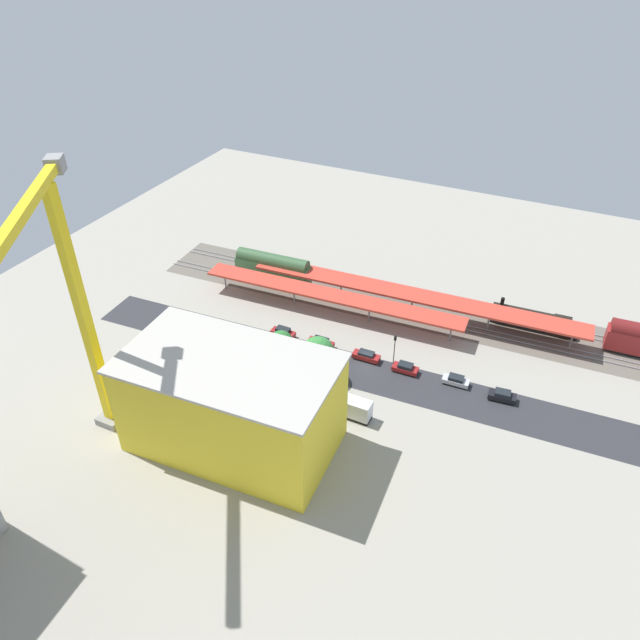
% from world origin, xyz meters
% --- Properties ---
extents(ground_plane, '(163.61, 163.61, 0.00)m').
position_xyz_m(ground_plane, '(0.00, 0.00, 0.00)').
color(ground_plane, '#9E998C').
rests_on(ground_plane, ground).
extents(rail_bed, '(102.83, 19.15, 0.01)m').
position_xyz_m(rail_bed, '(0.00, -20.37, 0.00)').
color(rail_bed, '#665E54').
rests_on(rail_bed, ground).
extents(street_asphalt, '(102.58, 14.07, 0.01)m').
position_xyz_m(street_asphalt, '(0.00, 2.21, 0.00)').
color(street_asphalt, '#2D2D33').
rests_on(street_asphalt, ground).
extents(track_rails, '(102.14, 12.73, 0.12)m').
position_xyz_m(track_rails, '(0.00, -20.37, 0.18)').
color(track_rails, '#9E9EA8').
rests_on(track_rails, ground).
extents(platform_canopy_near, '(51.86, 7.01, 4.34)m').
position_xyz_m(platform_canopy_near, '(11.93, -11.66, 4.10)').
color(platform_canopy_near, '#C63D2D').
rests_on(platform_canopy_near, ground).
extents(platform_canopy_far, '(64.90, 8.07, 4.43)m').
position_xyz_m(platform_canopy_far, '(-2.14, -18.36, 4.18)').
color(platform_canopy_far, '#C63D2D').
rests_on(platform_canopy_far, ground).
extents(locomotive, '(15.77, 3.48, 5.08)m').
position_xyz_m(locomotive, '(-24.30, -23.41, 1.77)').
color(locomotive, black).
rests_on(locomotive, ground).
extents(freight_coach_far, '(16.34, 3.94, 6.32)m').
position_xyz_m(freight_coach_far, '(27.74, -17.32, 3.32)').
color(freight_coach_far, black).
rests_on(freight_coach_far, ground).
extents(parked_car_0, '(4.51, 2.32, 1.74)m').
position_xyz_m(parked_car_0, '(-23.06, -1.09, 0.77)').
color(parked_car_0, black).
rests_on(parked_car_0, ground).
extents(parked_car_1, '(4.43, 1.95, 1.62)m').
position_xyz_m(parked_car_1, '(-15.38, -1.61, 0.72)').
color(parked_car_1, black).
rests_on(parked_car_1, ground).
extents(parked_car_2, '(4.40, 1.97, 1.68)m').
position_xyz_m(parked_car_2, '(-6.82, -1.01, 0.74)').
color(parked_car_2, black).
rests_on(parked_car_2, ground).
extents(parked_car_3, '(4.81, 1.80, 1.65)m').
position_xyz_m(parked_car_3, '(0.38, -1.24, 0.74)').
color(parked_car_3, black).
rests_on(parked_car_3, ground).
extents(parked_car_4, '(4.81, 1.78, 1.71)m').
position_xyz_m(parked_car_4, '(9.16, -1.32, 0.75)').
color(parked_car_4, black).
rests_on(parked_car_4, ground).
extents(parked_car_5, '(4.53, 1.72, 1.73)m').
position_xyz_m(parked_car_5, '(16.71, -1.12, 0.76)').
color(parked_car_5, black).
rests_on(parked_car_5, ground).
extents(construction_building, '(29.77, 17.49, 14.65)m').
position_xyz_m(construction_building, '(10.69, 24.82, 7.32)').
color(construction_building, yellow).
rests_on(construction_building, ground).
extents(construction_roof_slab, '(30.40, 18.12, 0.40)m').
position_xyz_m(construction_roof_slab, '(10.69, 24.82, 14.85)').
color(construction_roof_slab, '#B7B2A8').
rests_on(construction_roof_slab, construction_building).
extents(tower_crane, '(15.62, 23.67, 40.26)m').
position_xyz_m(tower_crane, '(28.96, 31.18, 23.71)').
color(tower_crane, gray).
rests_on(tower_crane, ground).
extents(box_truck_0, '(9.55, 2.45, 3.38)m').
position_xyz_m(box_truck_0, '(-1.18, 12.62, 1.66)').
color(box_truck_0, black).
rests_on(box_truck_0, ground).
extents(street_tree_0, '(4.29, 4.29, 7.50)m').
position_xyz_m(street_tree_0, '(6.74, 8.11, 5.31)').
color(street_tree_0, brown).
rests_on(street_tree_0, ground).
extents(street_tree_1, '(5.50, 5.50, 7.94)m').
position_xyz_m(street_tree_1, '(5.95, 6.56, 5.17)').
color(street_tree_1, brown).
rests_on(street_tree_1, ground).
extents(street_tree_2, '(4.28, 4.28, 7.39)m').
position_xyz_m(street_tree_2, '(12.62, 6.90, 5.22)').
color(street_tree_2, brown).
rests_on(street_tree_2, ground).
extents(traffic_light, '(0.50, 0.36, 6.03)m').
position_xyz_m(traffic_light, '(-4.27, -2.20, 4.02)').
color(traffic_light, '#333333').
rests_on(traffic_light, ground).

